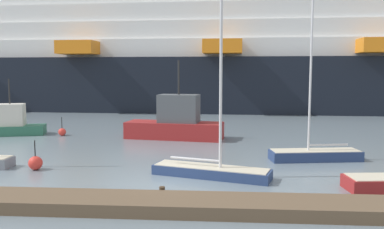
{
  "coord_description": "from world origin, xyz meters",
  "views": [
    {
      "loc": [
        2.39,
        -18.43,
        5.28
      ],
      "look_at": [
        0.0,
        14.35,
        1.8
      ],
      "focal_mm": 37.2,
      "sensor_mm": 36.0,
      "label": 1
    }
  ],
  "objects_px": {
    "fishing_boat_0": "(8,124)",
    "channel_buoy_0": "(62,132)",
    "sailboat_1": "(315,152)",
    "fishing_boat_1": "(176,123)",
    "cruise_ship": "(224,57)",
    "sailboat_3": "(211,168)",
    "channel_buoy_1": "(36,163)"
  },
  "relations": [
    {
      "from": "sailboat_1",
      "to": "channel_buoy_0",
      "type": "height_order",
      "value": "sailboat_1"
    },
    {
      "from": "sailboat_3",
      "to": "fishing_boat_0",
      "type": "relative_size",
      "value": 1.57
    },
    {
      "from": "fishing_boat_1",
      "to": "cruise_ship",
      "type": "bearing_deg",
      "value": 90.7
    },
    {
      "from": "sailboat_1",
      "to": "channel_buoy_1",
      "type": "bearing_deg",
      "value": 4.19
    },
    {
      "from": "fishing_boat_1",
      "to": "cruise_ship",
      "type": "distance_m",
      "value": 28.71
    },
    {
      "from": "channel_buoy_0",
      "to": "channel_buoy_1",
      "type": "distance_m",
      "value": 11.98
    },
    {
      "from": "fishing_boat_0",
      "to": "cruise_ship",
      "type": "relative_size",
      "value": 0.05
    },
    {
      "from": "sailboat_3",
      "to": "fishing_boat_0",
      "type": "xyz_separation_m",
      "value": [
        -17.45,
        12.31,
        0.45
      ]
    },
    {
      "from": "sailboat_1",
      "to": "sailboat_3",
      "type": "height_order",
      "value": "sailboat_1"
    },
    {
      "from": "sailboat_1",
      "to": "sailboat_3",
      "type": "relative_size",
      "value": 1.09
    },
    {
      "from": "fishing_boat_0",
      "to": "channel_buoy_0",
      "type": "bearing_deg",
      "value": -15.58
    },
    {
      "from": "sailboat_3",
      "to": "cruise_ship",
      "type": "relative_size",
      "value": 0.08
    },
    {
      "from": "sailboat_1",
      "to": "channel_buoy_1",
      "type": "height_order",
      "value": "sailboat_1"
    },
    {
      "from": "cruise_ship",
      "to": "channel_buoy_0",
      "type": "bearing_deg",
      "value": -114.37
    },
    {
      "from": "fishing_boat_0",
      "to": "channel_buoy_1",
      "type": "relative_size",
      "value": 3.89
    },
    {
      "from": "sailboat_3",
      "to": "channel_buoy_0",
      "type": "xyz_separation_m",
      "value": [
        -12.8,
        12.28,
        -0.15
      ]
    },
    {
      "from": "channel_buoy_1",
      "to": "sailboat_1",
      "type": "bearing_deg",
      "value": 12.68
    },
    {
      "from": "sailboat_3",
      "to": "cruise_ship",
      "type": "height_order",
      "value": "cruise_ship"
    },
    {
      "from": "fishing_boat_1",
      "to": "fishing_boat_0",
      "type": "bearing_deg",
      "value": -174.21
    },
    {
      "from": "fishing_boat_0",
      "to": "channel_buoy_0",
      "type": "height_order",
      "value": "fishing_boat_0"
    },
    {
      "from": "channel_buoy_0",
      "to": "fishing_boat_1",
      "type": "bearing_deg",
      "value": -4.25
    },
    {
      "from": "sailboat_3",
      "to": "sailboat_1",
      "type": "bearing_deg",
      "value": 51.83
    },
    {
      "from": "channel_buoy_1",
      "to": "cruise_ship",
      "type": "xyz_separation_m",
      "value": [
        10.39,
        38.57,
        7.1
      ]
    },
    {
      "from": "fishing_boat_1",
      "to": "channel_buoy_0",
      "type": "distance_m",
      "value": 9.74
    },
    {
      "from": "sailboat_3",
      "to": "channel_buoy_0",
      "type": "relative_size",
      "value": 6.34
    },
    {
      "from": "sailboat_3",
      "to": "channel_buoy_0",
      "type": "bearing_deg",
      "value": 153.12
    },
    {
      "from": "channel_buoy_0",
      "to": "cruise_ship",
      "type": "height_order",
      "value": "cruise_ship"
    },
    {
      "from": "fishing_boat_0",
      "to": "fishing_boat_1",
      "type": "xyz_separation_m",
      "value": [
        14.33,
        -0.75,
        0.34
      ]
    },
    {
      "from": "channel_buoy_0",
      "to": "cruise_ship",
      "type": "relative_size",
      "value": 0.01
    },
    {
      "from": "sailboat_3",
      "to": "channel_buoy_0",
      "type": "height_order",
      "value": "sailboat_3"
    },
    {
      "from": "fishing_boat_0",
      "to": "channel_buoy_0",
      "type": "xyz_separation_m",
      "value": [
        4.66,
        -0.03,
        -0.6
      ]
    },
    {
      "from": "fishing_boat_1",
      "to": "sailboat_1",
      "type": "bearing_deg",
      "value": -29.33
    }
  ]
}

